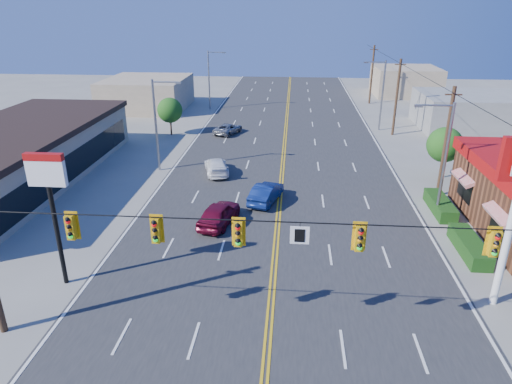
# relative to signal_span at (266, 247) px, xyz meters

# --- Properties ---
(ground) EXTENTS (160.00, 160.00, 0.00)m
(ground) POSITION_rel_signal_span_xyz_m (0.12, 0.00, -4.89)
(ground) COLOR gray
(ground) RESTS_ON ground
(road) EXTENTS (20.00, 120.00, 0.06)m
(road) POSITION_rel_signal_span_xyz_m (0.12, 20.00, -4.86)
(road) COLOR #2D2D30
(road) RESTS_ON ground
(signal_span) EXTENTS (24.32, 0.34, 9.00)m
(signal_span) POSITION_rel_signal_span_xyz_m (0.00, 0.00, 0.00)
(signal_span) COLOR #47301E
(signal_span) RESTS_ON ground
(strip_mall) EXTENTS (10.40, 26.40, 4.40)m
(strip_mall) POSITION_rel_signal_span_xyz_m (-21.88, 18.00, -2.63)
(strip_mall) COLOR tan
(strip_mall) RESTS_ON ground
(pizza_hut_sign) EXTENTS (1.90, 0.30, 6.85)m
(pizza_hut_sign) POSITION_rel_signal_span_xyz_m (-10.88, 4.00, 0.30)
(pizza_hut_sign) COLOR black
(pizza_hut_sign) RESTS_ON ground
(streetlight_se) EXTENTS (2.55, 0.25, 8.00)m
(streetlight_se) POSITION_rel_signal_span_xyz_m (10.91, 14.00, -0.37)
(streetlight_se) COLOR gray
(streetlight_se) RESTS_ON ground
(streetlight_ne) EXTENTS (2.55, 0.25, 8.00)m
(streetlight_ne) POSITION_rel_signal_span_xyz_m (10.91, 38.00, -0.37)
(streetlight_ne) COLOR gray
(streetlight_ne) RESTS_ON ground
(streetlight_sw) EXTENTS (2.55, 0.25, 8.00)m
(streetlight_sw) POSITION_rel_signal_span_xyz_m (-10.67, 22.00, -0.37)
(streetlight_sw) COLOR gray
(streetlight_sw) RESTS_ON ground
(streetlight_nw) EXTENTS (2.55, 0.25, 8.00)m
(streetlight_nw) POSITION_rel_signal_span_xyz_m (-10.67, 48.00, -0.37)
(streetlight_nw) COLOR gray
(streetlight_nw) RESTS_ON ground
(utility_pole_near) EXTENTS (0.28, 0.28, 8.40)m
(utility_pole_near) POSITION_rel_signal_span_xyz_m (12.32, 18.00, -0.69)
(utility_pole_near) COLOR #47301E
(utility_pole_near) RESTS_ON ground
(utility_pole_mid) EXTENTS (0.28, 0.28, 8.40)m
(utility_pole_mid) POSITION_rel_signal_span_xyz_m (12.32, 36.00, -0.69)
(utility_pole_mid) COLOR #47301E
(utility_pole_mid) RESTS_ON ground
(utility_pole_far) EXTENTS (0.28, 0.28, 8.40)m
(utility_pole_far) POSITION_rel_signal_span_xyz_m (12.32, 54.00, -0.69)
(utility_pole_far) COLOR #47301E
(utility_pole_far) RESTS_ON ground
(tree_kfc_rear) EXTENTS (2.94, 2.94, 4.41)m
(tree_kfc_rear) POSITION_rel_signal_span_xyz_m (13.62, 22.00, -1.95)
(tree_kfc_rear) COLOR #47301E
(tree_kfc_rear) RESTS_ON ground
(tree_west) EXTENTS (2.80, 2.80, 4.20)m
(tree_west) POSITION_rel_signal_span_xyz_m (-12.88, 34.00, -2.09)
(tree_west) COLOR #47301E
(tree_west) RESTS_ON ground
(bld_east_mid) EXTENTS (12.00, 10.00, 4.00)m
(bld_east_mid) POSITION_rel_signal_span_xyz_m (22.12, 40.00, -2.89)
(bld_east_mid) COLOR gray
(bld_east_mid) RESTS_ON ground
(bld_west_far) EXTENTS (11.00, 12.00, 4.20)m
(bld_west_far) POSITION_rel_signal_span_xyz_m (-19.88, 48.00, -2.79)
(bld_west_far) COLOR tan
(bld_west_far) RESTS_ON ground
(bld_east_far) EXTENTS (10.00, 10.00, 4.40)m
(bld_east_far) POSITION_rel_signal_span_xyz_m (19.12, 62.00, -2.69)
(bld_east_far) COLOR tan
(bld_east_far) RESTS_ON ground
(car_magenta) EXTENTS (2.73, 4.74, 1.52)m
(car_magenta) POSITION_rel_signal_span_xyz_m (-3.82, 11.54, -4.13)
(car_magenta) COLOR maroon
(car_magenta) RESTS_ON ground
(car_blue) EXTENTS (2.59, 4.56, 1.42)m
(car_blue) POSITION_rel_signal_span_xyz_m (-0.91, 15.52, -4.17)
(car_blue) COLOR navy
(car_blue) RESTS_ON ground
(car_white) EXTENTS (2.95, 4.87, 1.32)m
(car_white) POSITION_rel_signal_span_xyz_m (-5.61, 21.42, -4.23)
(car_white) COLOR white
(car_white) RESTS_ON ground
(car_silver) EXTENTS (3.37, 4.62, 1.17)m
(car_silver) POSITION_rel_signal_span_xyz_m (-6.41, 34.71, -4.30)
(car_silver) COLOR gray
(car_silver) RESTS_ON ground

